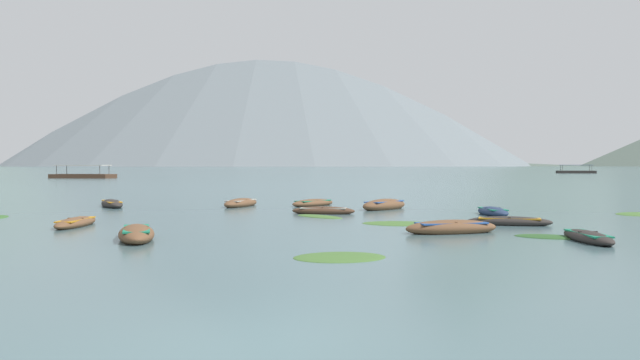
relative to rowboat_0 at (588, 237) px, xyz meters
name	(u,v)px	position (x,y,z in m)	size (l,w,h in m)	color
ground_plane	(346,166)	(-8.89, 1487.69, -0.13)	(6000.00, 6000.00, 0.00)	slate
mountain_1	(2,117)	(-747.89, 1389.63, 104.16)	(840.49, 840.49, 208.59)	slate
mountain_2	(277,67)	(-142.38, 1268.55, 190.68)	(997.12, 997.12, 381.63)	slate
mountain_3	(467,84)	(260.99, 1486.88, 183.16)	(1005.02, 1005.02, 366.59)	#56665B
rowboat_0	(588,237)	(0.00, 0.00, 0.00)	(1.01, 3.43, 0.41)	#2D2826
rowboat_1	(313,203)	(-9.51, 17.75, 0.02)	(2.93, 3.38, 0.49)	brown
rowboat_2	(112,204)	(-20.91, 16.30, 0.04)	(2.79, 3.98, 0.53)	#2D2826
rowboat_3	(323,211)	(-8.69, 11.42, 0.01)	(3.19, 1.26, 0.45)	#4C3323
rowboat_4	(384,205)	(-5.52, 14.90, 0.09)	(3.17, 3.71, 0.70)	brown
rowboat_5	(76,223)	(-18.12, 4.42, 0.01)	(1.02, 3.71, 0.44)	brown
rowboat_7	(451,228)	(-3.88, 2.39, 0.05)	(3.64, 2.16, 0.58)	brown
rowboat_8	(136,234)	(-14.28, -0.13, 0.05)	(2.17, 3.86, 0.59)	brown
rowboat_9	(509,222)	(-1.09, 5.57, 0.01)	(3.42, 1.57, 0.44)	#2D2826
rowboat_10	(493,212)	(-0.58, 10.95, 0.02)	(1.39, 3.31, 0.49)	navy
rowboat_11	(241,203)	(-13.64, 17.00, 0.05)	(2.10, 3.83, 0.59)	brown
ferry_0	(576,172)	(56.96, 169.50, 0.32)	(10.63, 4.46, 2.54)	#2D2826
ferry_1	(83,176)	(-54.60, 96.45, 0.31)	(11.43, 5.85, 2.54)	#4C3323
weed_patch_0	(548,237)	(-0.88, 1.17, -0.13)	(1.28, 2.20, 0.14)	#2D5628
weed_patch_2	(340,257)	(-7.74, -3.97, -0.13)	(1.99, 2.44, 0.14)	#477033
weed_patch_4	(639,214)	(6.55, 11.58, -0.13)	(2.09, 2.66, 0.14)	#477033
weed_patch_5	(319,217)	(-8.81, 9.54, -0.13)	(3.09, 1.14, 0.14)	#477033
weed_patch_6	(401,224)	(-5.34, 5.98, -0.13)	(3.20, 2.09, 0.14)	#477033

